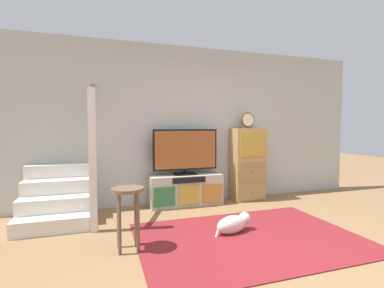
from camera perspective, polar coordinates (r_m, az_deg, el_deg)
The scene contains 10 objects.
ground_plane at distance 3.08m, azimuth 17.59°, elevation -21.98°, with size 20.00×20.00×0.00m, color olive.
back_wall at distance 4.99m, azimuth 1.16°, elevation 3.88°, with size 6.40×0.12×2.70m, color #B2B7B2.
area_rug at distance 3.54m, azimuth 11.62°, elevation -18.31°, with size 2.60×1.80×0.01m, color maroon.
media_console at distance 4.76m, azimuth -1.24°, elevation -9.38°, with size 1.23×0.38×0.51m.
television at distance 4.68m, azimuth -1.33°, elevation -1.38°, with size 1.10×0.22×0.77m.
side_cabinet at distance 5.15m, azimuth 11.34°, elevation -4.06°, with size 0.58×0.38×1.29m.
desk_clock at distance 5.09m, azimuth 11.30°, elevation 4.76°, with size 0.26×0.08×0.28m.
staircase at distance 4.59m, azimuth -25.39°, elevation -8.74°, with size 1.00×1.36×2.20m.
bar_stool_near at distance 3.10m, azimuth -13.01°, elevation -11.77°, with size 0.34×0.34×0.67m.
dog at distance 3.63m, azimuth 8.52°, elevation -15.84°, with size 0.53×0.30×0.23m.
Camera 1 is at (-1.64, -2.25, 1.31)m, focal length 26.06 mm.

